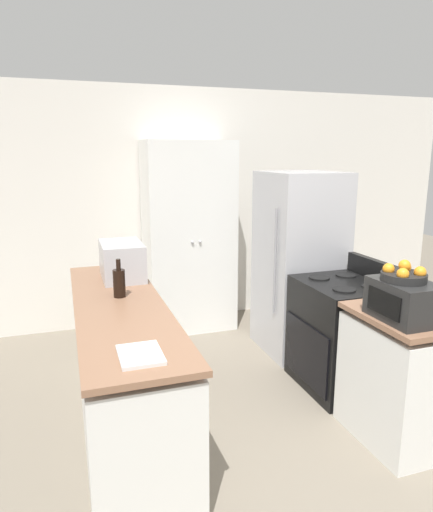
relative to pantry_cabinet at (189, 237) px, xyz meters
The scene contains 11 objects.
wall_back 0.44m from the pantry_cabinet, 101.50° to the left, with size 7.00×0.06×2.60m.
counter_left 1.98m from the pantry_cabinet, 119.74° to the right, with size 0.60×2.30×0.89m.
counter_right 2.64m from the pantry_cabinet, 71.71° to the right, with size 0.60×0.71×0.89m.
pantry_cabinet is the anchor object (origin of this frame).
stove 1.97m from the pantry_cabinet, 63.99° to the right, with size 0.66×0.74×1.05m.
refrigerator 1.25m from the pantry_cabinet, 47.15° to the right, with size 0.70×0.75×1.73m.
microwave 1.29m from the pantry_cabinet, 130.14° to the right, with size 0.34×0.51×0.30m.
wine_bottle 1.76m from the pantry_cabinet, 121.56° to the right, with size 0.09×0.09×0.28m.
toaster_oven 2.61m from the pantry_cabinet, 74.82° to the right, with size 0.31×0.42×0.24m.
fruit_bowl 2.60m from the pantry_cabinet, 74.85° to the right, with size 0.27×0.27×0.13m.
cutting_board 2.70m from the pantry_cabinet, 110.38° to the right, with size 0.22×0.28×0.02m.
Camera 1 is at (-1.19, -1.79, 1.89)m, focal length 32.00 mm.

